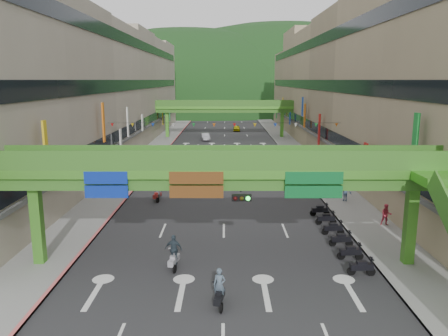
% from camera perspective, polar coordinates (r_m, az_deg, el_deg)
% --- Properties ---
extents(ground, '(320.00, 320.00, 0.00)m').
position_cam_1_polar(ground, '(21.51, -0.11, -18.99)').
color(ground, black).
rests_on(ground, ground).
extents(road_slab, '(18.00, 140.00, 0.02)m').
position_cam_1_polar(road_slab, '(69.41, 0.06, 2.42)').
color(road_slab, '#28282B').
rests_on(road_slab, ground).
extents(sidewalk_left, '(4.00, 140.00, 0.15)m').
position_cam_1_polar(sidewalk_left, '(70.27, -8.96, 2.44)').
color(sidewalk_left, gray).
rests_on(sidewalk_left, ground).
extents(sidewalk_right, '(4.00, 140.00, 0.15)m').
position_cam_1_polar(sidewalk_right, '(70.25, 9.07, 2.44)').
color(sidewalk_right, gray).
rests_on(sidewalk_right, ground).
extents(curb_left, '(0.20, 140.00, 0.18)m').
position_cam_1_polar(curb_left, '(70.00, -7.42, 2.46)').
color(curb_left, '#CC5959').
rests_on(curb_left, ground).
extents(curb_right, '(0.20, 140.00, 0.18)m').
position_cam_1_polar(curb_right, '(69.98, 7.54, 2.46)').
color(curb_right, gray).
rests_on(curb_right, ground).
extents(building_row_left, '(12.80, 95.00, 19.00)m').
position_cam_1_polar(building_row_left, '(71.15, -15.61, 9.87)').
color(building_row_left, '#9E937F').
rests_on(building_row_left, ground).
extents(building_row_right, '(12.80, 95.00, 19.00)m').
position_cam_1_polar(building_row_right, '(71.11, 15.74, 9.86)').
color(building_row_right, gray).
rests_on(building_row_right, ground).
extents(overpass_near, '(28.00, 12.27, 7.10)m').
position_cam_1_polar(overpass_near, '(24.61, 2.11, -1.94)').
color(overpass_near, '#4C9E2D').
rests_on(overpass_near, ground).
extents(overpass_far, '(28.00, 2.20, 7.10)m').
position_cam_1_polar(overpass_far, '(83.73, 0.07, 7.68)').
color(overpass_far, '#4C9E2D').
rests_on(overpass_far, ground).
extents(hill_left, '(168.00, 140.00, 112.00)m').
position_cam_1_polar(hill_left, '(179.51, -4.74, 7.92)').
color(hill_left, '#1C4419').
rests_on(hill_left, ground).
extents(hill_right, '(208.00, 176.00, 128.00)m').
position_cam_1_polar(hill_right, '(200.40, 7.34, 8.23)').
color(hill_right, '#1C4419').
rests_on(hill_right, ground).
extents(bunting_string, '(26.00, 0.36, 0.47)m').
position_cam_1_polar(bunting_string, '(48.80, 0.03, 5.63)').
color(bunting_string, black).
rests_on(bunting_string, ground).
extents(scooter_rider_near, '(0.70, 1.59, 2.00)m').
position_cam_1_polar(scooter_rider_near, '(21.95, -0.60, -15.59)').
color(scooter_rider_near, black).
rests_on(scooter_rider_near, ground).
extents(scooter_rider_mid, '(1.00, 1.59, 2.17)m').
position_cam_1_polar(scooter_rider_mid, '(52.49, -0.95, 0.71)').
color(scooter_rider_mid, black).
rests_on(scooter_rider_mid, ground).
extents(scooter_rider_left, '(1.10, 1.59, 2.11)m').
position_cam_1_polar(scooter_rider_left, '(26.02, -6.60, -10.84)').
color(scooter_rider_left, gray).
rests_on(scooter_rider_left, ground).
extents(scooter_rider_far, '(0.88, 1.58, 1.95)m').
position_cam_1_polar(scooter_rider_far, '(40.21, -8.74, -2.97)').
color(scooter_rider_far, maroon).
rests_on(scooter_rider_far, ground).
extents(parked_scooter_row, '(1.60, 11.55, 1.08)m').
position_cam_1_polar(parked_scooter_row, '(31.34, 14.54, -8.27)').
color(parked_scooter_row, black).
rests_on(parked_scooter_row, ground).
extents(car_silver, '(2.00, 4.19, 1.32)m').
position_cam_1_polar(car_silver, '(80.07, -2.45, 4.09)').
color(car_silver, '#A9A8B0').
rests_on(car_silver, ground).
extents(car_yellow, '(1.56, 3.65, 1.23)m').
position_cam_1_polar(car_yellow, '(94.66, 1.66, 5.20)').
color(car_yellow, yellow).
rests_on(car_yellow, ground).
extents(pedestrian_red, '(0.87, 0.72, 1.63)m').
position_cam_1_polar(pedestrian_red, '(35.14, 20.41, -5.97)').
color(pedestrian_red, '#BF3347').
rests_on(pedestrian_red, ground).
extents(pedestrian_dark, '(1.17, 0.68, 1.87)m').
position_cam_1_polar(pedestrian_dark, '(54.89, 10.32, 0.80)').
color(pedestrian_dark, black).
rests_on(pedestrian_dark, ground).
extents(pedestrian_blue, '(0.84, 0.56, 1.78)m').
position_cam_1_polar(pedestrian_blue, '(40.91, 15.54, -3.15)').
color(pedestrian_blue, '#344661').
rests_on(pedestrian_blue, ground).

